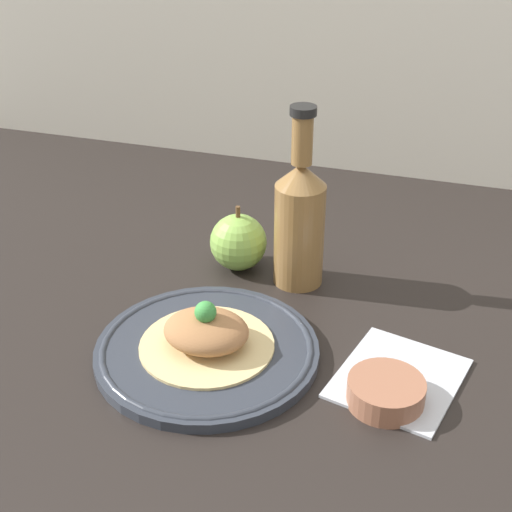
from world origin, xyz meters
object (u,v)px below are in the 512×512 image
apple (238,242)px  dipping_bowl (386,392)px  plated_food (206,333)px  cider_bottle (300,219)px  plate (207,350)px

apple → dipping_bowl: bearing=-42.5°
plated_food → cider_bottle: size_ratio=0.64×
dipping_bowl → plate: bearing=175.0°
cider_bottle → apple: bearing=173.6°
plate → apple: size_ratio=2.76×
plated_food → cider_bottle: bearing=73.3°
apple → dipping_bowl: (26.10, -23.95, -2.77)cm
plated_food → cider_bottle: 22.86cm
dipping_bowl → cider_bottle: bearing=125.8°
cider_bottle → dipping_bowl: (16.49, -22.88, -8.71)cm
apple → plated_food: bearing=-81.4°
plate → cider_bottle: 23.74cm
plated_food → dipping_bowl: 22.92cm
plate → dipping_bowl: (22.76, -1.99, 0.66)cm
plated_food → plate: bearing=180.0°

